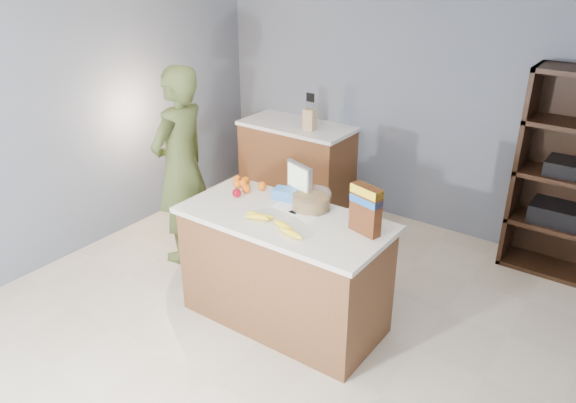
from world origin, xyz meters
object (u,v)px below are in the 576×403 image
Objects in this scene: shelving_unit at (573,180)px; cereal_box at (366,206)px; person at (181,166)px; counter_peninsula at (284,274)px; tv at (299,179)px.

shelving_unit is 2.17m from cereal_box.
shelving_unit reaches higher than person.
cereal_box is at bearing 11.55° from counter_peninsula.
shelving_unit is 6.38× the size of tv.
person is at bearing -178.09° from tv.
tv is 0.82× the size of cereal_box.
counter_peninsula is 0.87× the size of shelving_unit.
cereal_box is (0.68, -0.21, 0.04)m from tv.
counter_peninsula is 1.45m from person.
person is 5.22× the size of cereal_box.
person is (-2.89, -1.76, 0.03)m from shelving_unit.
tv is at bearing -133.66° from shelving_unit.
tv is at bearing 163.15° from cereal_box.
counter_peninsula is at bearing -74.13° from tv.
shelving_unit is at bearing 46.34° from tv.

